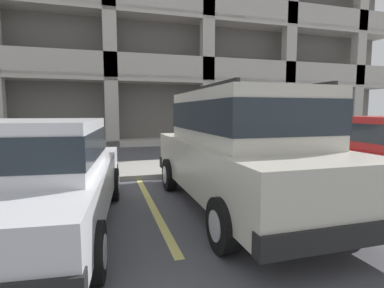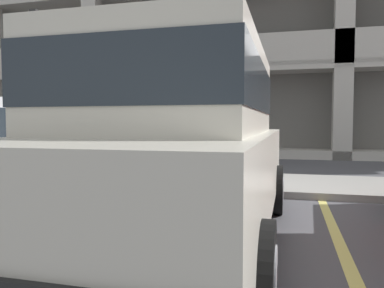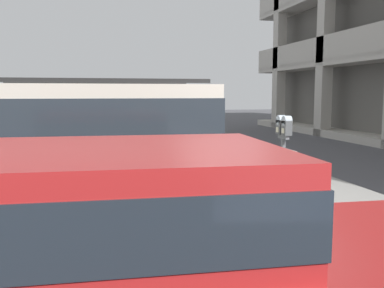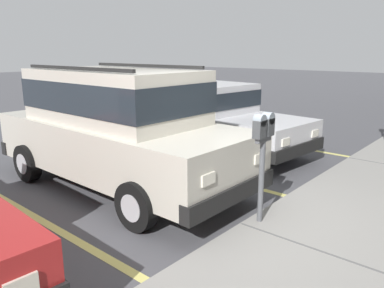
% 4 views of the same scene
% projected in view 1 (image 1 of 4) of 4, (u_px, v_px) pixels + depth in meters
% --- Properties ---
extents(ground_plane, '(80.00, 80.00, 0.10)m').
position_uv_depth(ground_plane, '(201.00, 180.00, 7.38)').
color(ground_plane, '#4C4C51').
extents(sidewalk, '(40.00, 2.20, 0.12)m').
position_uv_depth(sidewalk, '(187.00, 167.00, 8.61)').
color(sidewalk, gray).
rests_on(sidewalk, ground_plane).
extents(parking_stall_lines, '(12.16, 4.80, 0.01)m').
position_uv_depth(parking_stall_lines, '(288.00, 188.00, 6.46)').
color(parking_stall_lines, '#DBD16B').
rests_on(parking_stall_lines, ground_plane).
extents(silver_suv, '(2.03, 4.78, 2.03)m').
position_uv_depth(silver_suv, '(240.00, 145.00, 5.01)').
color(silver_suv, beige).
rests_on(silver_suv, ground_plane).
extents(red_sedan, '(2.15, 4.63, 1.54)m').
position_uv_depth(red_sedan, '(40.00, 175.00, 3.88)').
color(red_sedan, silver).
rests_on(red_sedan, ground_plane).
extents(dark_hatchback, '(2.00, 4.56, 1.54)m').
position_uv_depth(dark_hatchback, '(381.00, 152.00, 6.14)').
color(dark_hatchback, red).
rests_on(dark_hatchback, ground_plane).
extents(parking_meter_near, '(0.35, 0.12, 1.41)m').
position_uv_depth(parking_meter_near, '(189.00, 130.00, 7.51)').
color(parking_meter_near, '#595B60').
rests_on(parking_meter_near, sidewalk).
extents(parking_garage, '(32.00, 10.00, 13.25)m').
position_uv_depth(parking_garage, '(107.00, 38.00, 18.04)').
color(parking_garage, '#64625C').
rests_on(parking_garage, ground_plane).
extents(fire_hydrant, '(0.30, 0.30, 0.70)m').
position_uv_depth(fire_hydrant, '(306.00, 151.00, 8.92)').
color(fire_hydrant, red).
rests_on(fire_hydrant, sidewalk).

